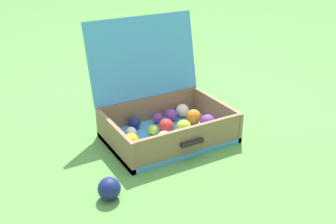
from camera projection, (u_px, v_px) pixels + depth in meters
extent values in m
plane|color=#569342|center=(163.00, 141.00, 1.92)|extent=(16.00, 16.00, 0.00)
cube|color=#4799C6|center=(168.00, 137.00, 1.94)|extent=(0.57, 0.40, 0.03)
cube|color=olive|center=(114.00, 139.00, 1.79)|extent=(0.02, 0.40, 0.15)
cube|color=olive|center=(215.00, 113.00, 2.03)|extent=(0.02, 0.40, 0.15)
cube|color=olive|center=(190.00, 142.00, 1.76)|extent=(0.53, 0.02, 0.15)
cube|color=olive|center=(149.00, 111.00, 2.06)|extent=(0.53, 0.02, 0.15)
cube|color=#4799C6|center=(144.00, 57.00, 1.99)|extent=(0.57, 0.11, 0.39)
cube|color=black|center=(192.00, 143.00, 1.74)|extent=(0.11, 0.02, 0.02)
sphere|color=#CCDB38|center=(153.00, 130.00, 1.92)|extent=(0.05, 0.05, 0.05)
sphere|color=red|center=(166.00, 126.00, 1.93)|extent=(0.07, 0.07, 0.07)
sphere|color=#D1B784|center=(121.00, 137.00, 1.85)|extent=(0.05, 0.05, 0.05)
sphere|color=white|center=(182.00, 110.00, 2.10)|extent=(0.07, 0.07, 0.07)
sphere|color=navy|center=(134.00, 123.00, 1.98)|extent=(0.06, 0.06, 0.06)
sphere|color=white|center=(164.00, 139.00, 1.81)|extent=(0.07, 0.07, 0.07)
sphere|color=purple|center=(143.00, 149.00, 1.73)|extent=(0.07, 0.07, 0.07)
sphere|color=white|center=(131.00, 132.00, 1.90)|extent=(0.05, 0.05, 0.05)
sphere|color=purple|center=(171.00, 115.00, 2.05)|extent=(0.06, 0.06, 0.06)
sphere|color=purple|center=(158.00, 118.00, 2.03)|extent=(0.05, 0.05, 0.05)
sphere|color=navy|center=(155.00, 145.00, 1.77)|extent=(0.06, 0.06, 0.06)
sphere|color=orange|center=(193.00, 117.00, 2.02)|extent=(0.08, 0.08, 0.08)
sphere|color=#CCDB38|center=(184.00, 127.00, 1.92)|extent=(0.07, 0.07, 0.07)
sphere|color=purple|center=(208.00, 122.00, 1.97)|extent=(0.07, 0.07, 0.07)
sphere|color=yellow|center=(131.00, 142.00, 1.79)|extent=(0.07, 0.07, 0.07)
sphere|color=navy|center=(109.00, 189.00, 1.50)|extent=(0.09, 0.09, 0.09)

